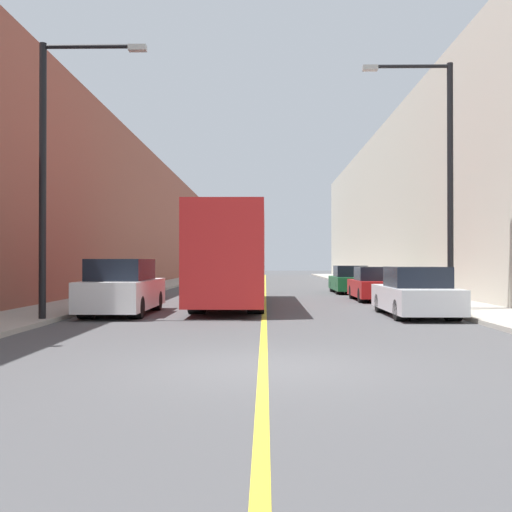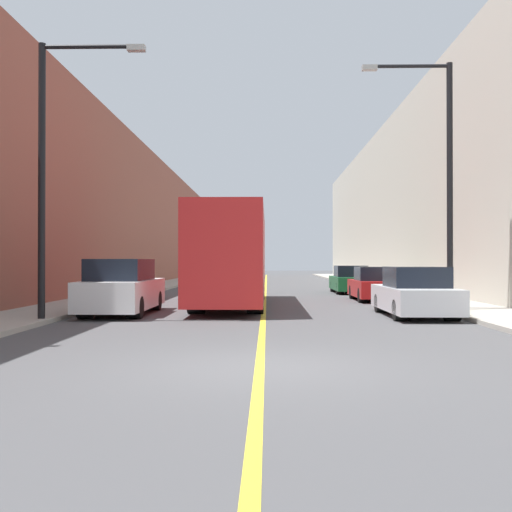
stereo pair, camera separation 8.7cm
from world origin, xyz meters
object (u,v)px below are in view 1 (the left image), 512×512
car_right_mid (375,285)px  street_lamp_left (53,160)px  bus (233,256)px  parked_suv_left (123,289)px  car_right_near (415,294)px  street_lamp_right (442,168)px  car_right_far (350,281)px

car_right_mid → street_lamp_left: size_ratio=0.55×
bus → street_lamp_left: size_ratio=1.53×
parked_suv_left → car_right_near: parked_suv_left is taller
bus → parked_suv_left: (-3.35, -3.96, -1.09)m
bus → street_lamp_left: 8.60m
car_right_mid → street_lamp_right: street_lamp_right is taller
street_lamp_left → street_lamp_right: street_lamp_right is taller
bus → street_lamp_left: (-4.65, -6.74, 2.63)m
street_lamp_right → parked_suv_left: bearing=-176.9°
bus → street_lamp_right: bearing=-25.4°
street_lamp_left → bus: bearing=55.4°
parked_suv_left → street_lamp_left: 4.83m
bus → car_right_mid: bearing=25.6°
car_right_mid → street_lamp_right: (1.09, -6.29, 4.14)m
parked_suv_left → street_lamp_left: bearing=-115.0°
bus → car_right_near: size_ratio=2.51×
street_lamp_left → street_lamp_right: 12.27m
bus → street_lamp_left: street_lamp_left is taller
parked_suv_left → car_right_far: 16.03m
car_right_near → car_right_mid: bearing=89.2°
car_right_mid → car_right_far: (-0.22, 6.27, 0.00)m
bus → parked_suv_left: 5.30m
car_right_far → street_lamp_left: 19.45m
bus → car_right_near: bearing=-37.4°
parked_suv_left → street_lamp_left: (-1.30, -2.78, 3.72)m
car_right_near → street_lamp_right: (1.19, 1.17, 4.11)m
car_right_mid → car_right_far: 6.27m
bus → car_right_far: 10.95m
car_right_far → street_lamp_left: (-10.50, -15.91, 3.89)m
bus → car_right_far: (5.85, 9.17, -1.25)m
parked_suv_left → car_right_mid: parked_suv_left is taller
car_right_mid → parked_suv_left: bearing=-143.9°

